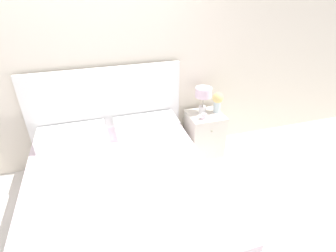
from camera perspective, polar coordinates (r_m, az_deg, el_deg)
name	(u,v)px	position (r m, az deg, el deg)	size (l,w,h in m)	color
ground_plane	(113,157)	(3.66, -11.83, -6.61)	(12.00, 12.00, 0.00)	silver
wall_back	(100,61)	(3.15, -14.49, 13.50)	(8.00, 0.06, 2.60)	silver
bed	(121,188)	(2.76, -10.20, -13.23)	(1.82, 2.05, 1.25)	white
nightstand	(204,134)	(3.56, 7.86, -1.65)	(0.45, 0.44, 0.58)	silver
table_lamp	(203,95)	(3.36, 7.71, 6.78)	(0.21, 0.21, 0.34)	white
flower_vase	(218,101)	(3.44, 10.74, 5.40)	(0.14, 0.14, 0.27)	silver
teacup	(204,117)	(3.29, 7.86, 2.04)	(0.11, 0.11, 0.07)	white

